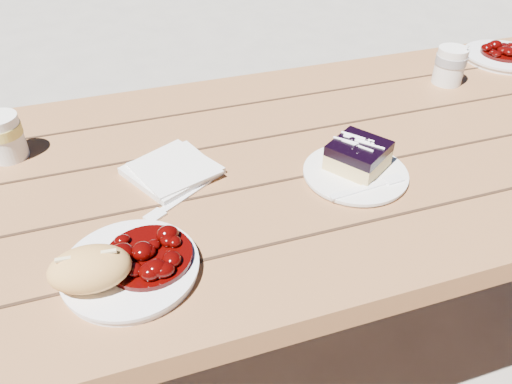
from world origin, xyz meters
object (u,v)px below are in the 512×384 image
object	(u,v)px
coffee_cup	(450,66)
second_plate	(503,57)
dessert_plate	(355,174)
second_cup	(4,137)
blueberry_cake	(358,155)
main_plate	(131,269)
bread_roll	(90,269)
picnic_table	(343,201)

from	to	relation	value
coffee_cup	second_plate	distance (m)	0.26
dessert_plate	second_cup	size ratio (longest dim) A/B	2.12
dessert_plate	blueberry_cake	distance (m)	0.04
main_plate	bread_roll	xyz separation A→B (m)	(-0.06, -0.02, 0.04)
blueberry_cake	coffee_cup	world-z (taller)	coffee_cup
main_plate	coffee_cup	bearing A→B (deg)	25.80
main_plate	second_cup	distance (m)	0.45
blueberry_cake	coffee_cup	distance (m)	0.50
bread_roll	coffee_cup	distance (m)	1.02
blueberry_cake	coffee_cup	size ratio (longest dim) A/B	1.48
coffee_cup	picnic_table	bearing A→B (deg)	-152.94
second_plate	bread_roll	bearing A→B (deg)	-156.16
bread_roll	second_plate	bearing A→B (deg)	23.84
picnic_table	blueberry_cake	distance (m)	0.22
picnic_table	blueberry_cake	size ratio (longest dim) A/B	14.47
main_plate	blueberry_cake	xyz separation A→B (m)	(0.46, 0.14, 0.03)
bread_roll	second_plate	world-z (taller)	bread_roll
main_plate	bread_roll	distance (m)	0.07
blueberry_cake	second_cup	bearing A→B (deg)	123.91
main_plate	dessert_plate	bearing A→B (deg)	14.99
coffee_cup	dessert_plate	bearing A→B (deg)	-144.42
dessert_plate	blueberry_cake	size ratio (longest dim) A/B	1.43
second_cup	coffee_cup	bearing A→B (deg)	0.67
bread_roll	dessert_plate	world-z (taller)	bread_roll
second_plate	second_cup	size ratio (longest dim) A/B	2.28
main_plate	second_cup	bearing A→B (deg)	115.78
coffee_cup	second_cup	bearing A→B (deg)	-179.33
picnic_table	second_cup	world-z (taller)	second_cup
blueberry_cake	coffee_cup	xyz separation A→B (m)	(0.41, 0.28, 0.01)
main_plate	bread_roll	world-z (taller)	bread_roll
second_plate	dessert_plate	bearing A→B (deg)	-150.45
picnic_table	bread_roll	distance (m)	0.64
main_plate	dessert_plate	size ratio (longest dim) A/B	1.05
picnic_table	second_cup	xyz separation A→B (m)	(-0.69, 0.18, 0.21)
picnic_table	second_plate	world-z (taller)	second_plate
blueberry_cake	coffee_cup	bearing A→B (deg)	1.23
main_plate	coffee_cup	world-z (taller)	coffee_cup
dessert_plate	bread_roll	bearing A→B (deg)	-164.45
coffee_cup	second_plate	bearing A→B (deg)	17.26
picnic_table	coffee_cup	size ratio (longest dim) A/B	21.38
second_cup	second_plate	bearing A→B (deg)	3.83
second_cup	main_plate	bearing A→B (deg)	-64.22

